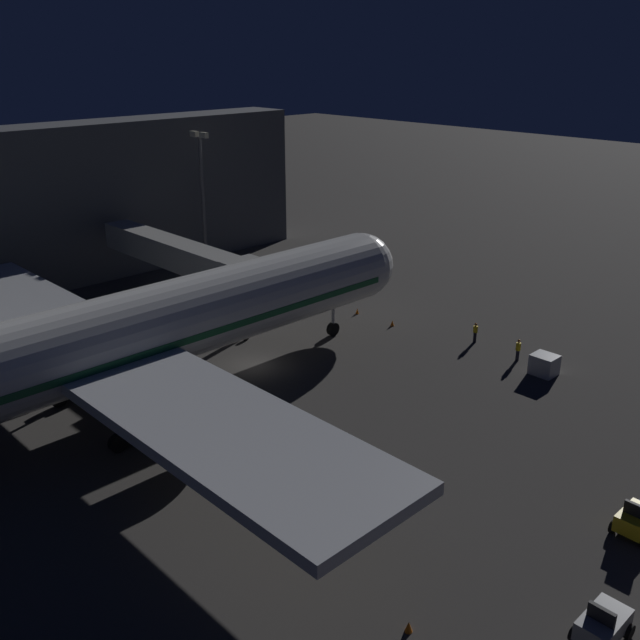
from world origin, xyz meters
name	(u,v)px	position (x,y,z in m)	size (l,w,h in m)	color
ground_plane	(252,366)	(0.00, 0.00, 0.00)	(320.00, 320.00, 0.00)	#383533
airliner_at_gate	(95,346)	(0.00, 12.96, 5.61)	(49.98, 57.94, 19.92)	silver
jet_bridge	(190,259)	(12.44, -2.94, 5.71)	(23.32, 3.40, 7.25)	#9E9E99
apron_floodlight_mast	(202,188)	(25.50, -13.82, 9.00)	(2.90, 0.50, 15.21)	#59595E
baggage_tug_lead	(636,520)	(-30.45, -1.29, 0.78)	(1.86, 2.34, 1.95)	yellow
baggage_tug_spare	(603,625)	(-32.57, 6.92, 0.78)	(1.86, 2.62, 1.95)	slate
baggage_container_near_belt	(544,365)	(-17.10, -15.43, 0.80)	(1.89, 1.67, 1.61)	#B7BABF
ground_crew_near_nose_gear	(518,349)	(-14.30, -16.20, 1.02)	(0.40, 0.40, 1.86)	black
ground_crew_under_port_wing	(475,332)	(-9.68, -16.91, 0.99)	(0.40, 0.40, 1.79)	black
traffic_cone_nose_port	(392,323)	(-2.20, -14.72, 0.28)	(0.36, 0.36, 0.55)	orange
traffic_cone_nose_starboard	(357,311)	(2.20, -14.72, 0.28)	(0.36, 0.36, 0.55)	orange
traffic_cone_wingtip_svc_side	(409,627)	(-26.49, 12.59, 0.28)	(0.36, 0.36, 0.55)	orange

